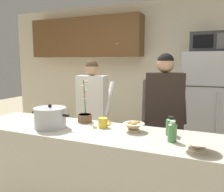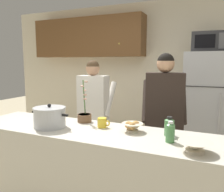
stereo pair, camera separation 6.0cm
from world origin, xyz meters
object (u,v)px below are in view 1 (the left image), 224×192
object	(u,v)px
microwave	(208,42)
potted_orchid	(85,116)
cooking_pot	(50,118)
empty_bowl	(198,145)
bottle_near_edge	(172,131)
person_near_pot	(93,105)
person_by_sink	(164,109)
bread_bowl	(134,126)
refrigerator	(204,109)
bottle_mid_counter	(171,126)
coffee_mug	(103,123)

from	to	relation	value
microwave	potted_orchid	world-z (taller)	microwave
microwave	cooking_pot	distance (m)	2.48
empty_bowl	bottle_near_edge	bearing A→B (deg)	145.00
empty_bowl	person_near_pot	bearing A→B (deg)	142.81
person_by_sink	potted_orchid	distance (m)	0.90
bread_bowl	bottle_near_edge	distance (m)	0.40
refrigerator	microwave	distance (m)	0.99
empty_bowl	potted_orchid	xyz separation A→B (m)	(-1.16, 0.41, 0.02)
cooking_pot	refrigerator	bearing A→B (deg)	55.15
person_by_sink	bread_bowl	xyz separation A→B (m)	(-0.16, -0.62, -0.06)
person_by_sink	bottle_mid_counter	bearing A→B (deg)	-73.90
refrigerator	cooking_pot	distance (m)	2.37
cooking_pot	potted_orchid	bearing A→B (deg)	56.87
bottle_near_edge	bottle_mid_counter	distance (m)	0.17
refrigerator	microwave	xyz separation A→B (m)	(0.00, -0.02, 0.99)
bottle_mid_counter	bottle_near_edge	bearing A→B (deg)	-76.45
person_near_pot	bread_bowl	size ratio (longest dim) A/B	7.94
bottle_near_edge	coffee_mug	bearing A→B (deg)	167.03
refrigerator	bread_bowl	distance (m)	1.84
person_by_sink	bottle_mid_counter	world-z (taller)	person_by_sink
coffee_mug	bottle_mid_counter	bearing A→B (deg)	0.47
person_near_pot	coffee_mug	world-z (taller)	person_near_pot
coffee_mug	potted_orchid	bearing A→B (deg)	157.83
bread_bowl	empty_bowl	bearing A→B (deg)	-26.32
bottle_mid_counter	cooking_pot	bearing A→B (deg)	-169.33
coffee_mug	person_near_pot	bearing A→B (deg)	124.16
refrigerator	bottle_near_edge	bearing A→B (deg)	-95.57
empty_bowl	bottle_near_edge	distance (m)	0.25
person_near_pot	potted_orchid	size ratio (longest dim) A/B	3.50
empty_bowl	cooking_pot	bearing A→B (deg)	176.03
person_by_sink	potted_orchid	size ratio (longest dim) A/B	3.67
microwave	person_by_sink	world-z (taller)	microwave
bottle_near_edge	bottle_mid_counter	bearing A→B (deg)	103.55
refrigerator	bottle_near_edge	distance (m)	1.90
microwave	empty_bowl	distance (m)	2.19
coffee_mug	bread_bowl	size ratio (longest dim) A/B	0.66
person_by_sink	bottle_mid_counter	distance (m)	0.63
person_by_sink	microwave	bearing A→B (deg)	70.19
refrigerator	potted_orchid	bearing A→B (deg)	-125.17
microwave	bottle_near_edge	distance (m)	2.05
coffee_mug	bottle_mid_counter	distance (m)	0.65
coffee_mug	bread_bowl	distance (m)	0.32
microwave	potted_orchid	size ratio (longest dim) A/B	1.06
refrigerator	coffee_mug	size ratio (longest dim) A/B	12.98
bread_bowl	bottle_near_edge	xyz separation A→B (m)	(0.37, -0.14, 0.03)
refrigerator	person_by_sink	bearing A→B (deg)	-109.45
bottle_mid_counter	potted_orchid	xyz separation A→B (m)	(-0.92, 0.10, -0.02)
refrigerator	cooking_pot	world-z (taller)	refrigerator
refrigerator	empty_bowl	size ratio (longest dim) A/B	7.03
microwave	person_near_pot	distance (m)	1.89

